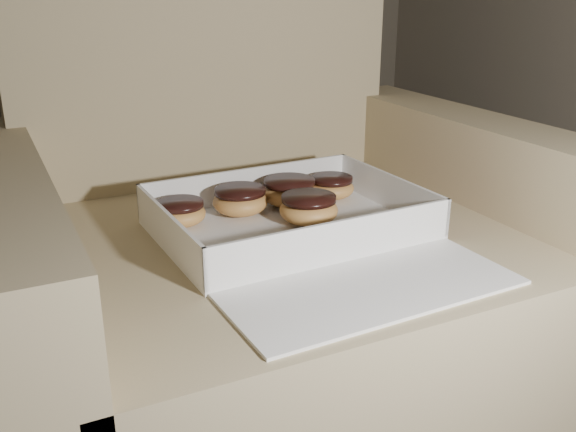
% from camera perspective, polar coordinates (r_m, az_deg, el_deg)
% --- Properties ---
extents(armchair, '(0.99, 0.83, 1.03)m').
position_cam_1_polar(armchair, '(1.21, -2.09, -6.11)').
color(armchair, '#937E5D').
rests_on(armchair, floor).
extents(bakery_box, '(0.44, 0.51, 0.07)m').
position_cam_1_polar(bakery_box, '(1.05, 1.33, -1.43)').
color(bakery_box, white).
rests_on(bakery_box, armchair).
extents(donut_a, '(0.10, 0.10, 0.05)m').
position_cam_1_polar(donut_a, '(1.10, 1.86, 0.68)').
color(donut_a, '#DC954D').
rests_on(donut_a, bakery_box).
extents(donut_b, '(0.09, 0.09, 0.04)m').
position_cam_1_polar(donut_b, '(1.23, 3.91, 2.62)').
color(donut_b, '#DC954D').
rests_on(donut_b, bakery_box).
extents(donut_c, '(0.10, 0.10, 0.05)m').
position_cam_1_polar(donut_c, '(1.14, -4.27, 1.40)').
color(donut_c, '#DC954D').
rests_on(donut_c, bakery_box).
extents(donut_d, '(0.09, 0.09, 0.04)m').
position_cam_1_polar(donut_d, '(1.10, -9.54, 0.32)').
color(donut_d, '#DC954D').
rests_on(donut_d, bakery_box).
extents(donut_e, '(0.10, 0.10, 0.05)m').
position_cam_1_polar(donut_e, '(1.18, 0.13, 2.20)').
color(donut_e, '#DC954D').
rests_on(donut_e, bakery_box).
extents(crumb_a, '(0.01, 0.01, 0.00)m').
position_cam_1_polar(crumb_a, '(1.11, 5.93, -0.60)').
color(crumb_a, black).
rests_on(crumb_a, bakery_box).
extents(crumb_b, '(0.01, 0.01, 0.00)m').
position_cam_1_polar(crumb_b, '(1.10, 11.84, -0.98)').
color(crumb_b, black).
rests_on(crumb_b, bakery_box).
extents(crumb_c, '(0.01, 0.01, 0.00)m').
position_cam_1_polar(crumb_c, '(0.92, -4.16, -5.15)').
color(crumb_c, black).
rests_on(crumb_c, bakery_box).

